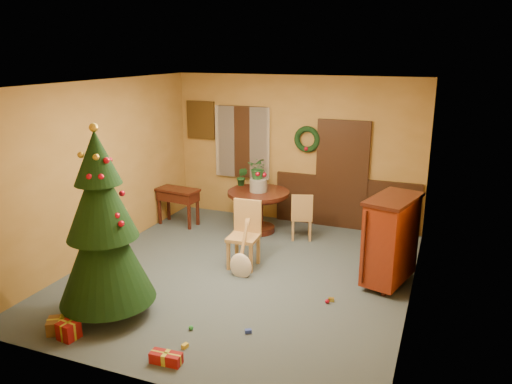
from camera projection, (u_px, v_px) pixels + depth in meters
The scene contains 21 objects.
room_envelope at pixel (305, 168), 9.77m from camera, with size 5.50×5.50×5.50m.
dining_table at pixel (258, 204), 9.41m from camera, with size 1.16×1.16×0.80m.
urn at pixel (258, 185), 9.31m from camera, with size 0.33×0.33×0.24m, color slate.
centerpiece_plant at pixel (258, 168), 9.22m from camera, with size 0.37×0.32×0.42m, color #1E4C23.
chair_near at pixel (245, 231), 7.94m from camera, with size 0.49×0.49×1.06m.
chair_far at pixel (302, 215), 9.03m from camera, with size 0.48×0.48×0.88m.
guitar at pixel (241, 251), 7.55m from camera, with size 0.36×0.17×0.85m, color #F2E0C9, non-canonical shape.
plant_stand at pixel (242, 201), 9.84m from camera, with size 0.30×0.30×0.77m.
stand_plant at pixel (242, 177), 9.71m from camera, with size 0.21×0.17×0.39m, color #19471E.
christmas_tree at pixel (103, 229), 6.24m from camera, with size 1.22×1.22×2.52m.
writing_desk at pixel (178, 198), 9.80m from camera, with size 0.86×0.49×0.74m.
sideboard at pixel (391, 238), 7.25m from camera, with size 0.80×1.15×1.34m.
gift_a at pixel (62, 325), 6.14m from camera, with size 0.41×0.38×0.18m.
gift_b at pixel (69, 330), 5.99m from camera, with size 0.24×0.24×0.22m.
gift_c at pixel (100, 274), 7.56m from camera, with size 0.31×0.33×0.15m.
gift_d at pixel (166, 358), 5.53m from camera, with size 0.37×0.17×0.13m.
toy_a at pixel (248, 331), 6.12m from camera, with size 0.08×0.05×0.05m, color #273EAC.
toy_b at pixel (191, 328), 6.19m from camera, with size 0.06×0.06×0.06m, color green.
toy_c at pixel (185, 346), 5.82m from camera, with size 0.08×0.05×0.05m, color gold.
toy_d at pixel (327, 301), 6.84m from camera, with size 0.06×0.06×0.06m, color #B70C23.
toy_e at pixel (331, 300), 6.90m from camera, with size 0.08×0.05×0.05m, color gold.
Camera 1 is at (2.81, -6.51, 3.35)m, focal length 35.00 mm.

